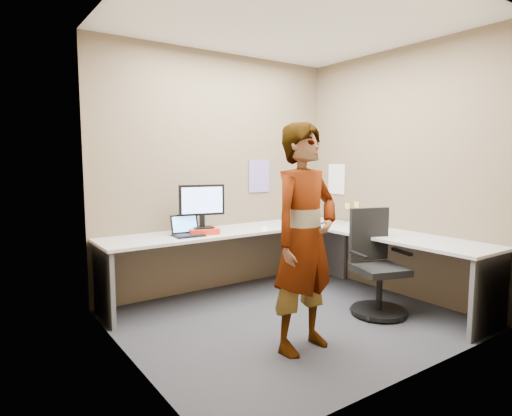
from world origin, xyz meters
TOP-DOWN VIEW (x-y plane):
  - ground at (0.00, 0.00)m, footprint 3.00×3.00m
  - wall_back at (0.00, 1.30)m, footprint 3.00×0.00m
  - wall_right at (1.50, 0.00)m, footprint 0.00×2.70m
  - wall_left at (-1.50, 0.00)m, footprint 0.00×2.70m
  - ceiling at (0.00, 0.00)m, footprint 3.00×3.00m
  - desk at (0.44, 0.39)m, footprint 2.98×2.58m
  - paper_ream at (-0.43, 0.91)m, footprint 0.34×0.28m
  - monitor at (-0.43, 0.93)m, footprint 0.47×0.18m
  - laptop at (-0.61, 0.92)m, footprint 0.31×0.26m
  - trackball_mouse at (-0.32, 0.96)m, footprint 0.12×0.08m
  - origami at (0.24, 0.75)m, footprint 0.10×0.10m
  - stapler at (1.43, 0.48)m, footprint 0.15×0.10m
  - flower at (1.25, 0.32)m, footprint 0.07×0.07m
  - calendar_purple at (0.55, 1.29)m, footprint 0.30×0.01m
  - calendar_white at (1.49, 0.90)m, footprint 0.01×0.28m
  - sticky_note_a at (1.49, 0.55)m, footprint 0.01×0.07m
  - sticky_note_b at (1.49, 0.60)m, footprint 0.01×0.07m
  - sticky_note_c at (1.49, 0.48)m, footprint 0.01×0.07m
  - sticky_note_d at (1.49, 0.70)m, footprint 0.01×0.07m
  - office_chair at (0.80, -0.33)m, footprint 0.58×0.56m
  - person at (-0.30, -0.53)m, footprint 0.70×0.51m

SIDE VIEW (x-z plane):
  - ground at x=0.00m, z-range 0.00..0.00m
  - office_chair at x=0.80m, z-range -0.09..0.91m
  - desk at x=0.44m, z-range 0.22..0.95m
  - trackball_mouse at x=-0.32m, z-range 0.72..0.79m
  - stapler at x=1.43m, z-range 0.73..0.78m
  - paper_ream at x=-0.43m, z-range 0.73..0.79m
  - origami at x=0.24m, z-range 0.73..0.79m
  - laptop at x=-0.61m, z-range 0.68..0.89m
  - sticky_note_c at x=1.49m, z-range 0.76..0.84m
  - sticky_note_b at x=1.49m, z-range 0.78..0.86m
  - flower at x=1.25m, z-range 0.77..0.98m
  - person at x=-0.30m, z-range 0.00..1.79m
  - sticky_note_d at x=1.49m, z-range 0.88..0.96m
  - sticky_note_a at x=1.49m, z-range 0.91..0.99m
  - monitor at x=-0.43m, z-range 0.83..1.28m
  - calendar_white at x=1.49m, z-range 1.06..1.44m
  - calendar_purple at x=0.55m, z-range 1.10..1.50m
  - wall_back at x=0.00m, z-range -0.15..2.85m
  - wall_right at x=1.50m, z-range 0.00..2.70m
  - wall_left at x=-1.50m, z-range 0.00..2.70m
  - ceiling at x=0.00m, z-range 2.70..2.70m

